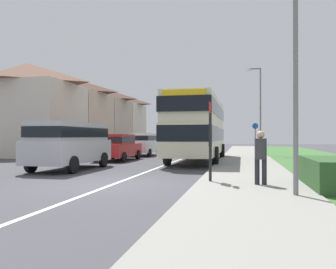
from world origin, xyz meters
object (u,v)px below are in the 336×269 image
(pedestrian_at_stop, at_px, (261,155))
(street_lamp_near, at_px, (291,6))
(parked_car_red, at_px, (117,146))
(double_decker_bus, at_px, (198,126))
(parked_van_silver, at_px, (70,142))
(cycle_route_sign, at_px, (255,138))
(parked_car_white, at_px, (143,144))
(street_lamp_mid, at_px, (259,105))
(bus_stop_sign, at_px, (210,135))

(pedestrian_at_stop, height_order, street_lamp_near, street_lamp_near)
(parked_car_red, height_order, street_lamp_near, street_lamp_near)
(double_decker_bus, xyz_separation_m, parked_van_silver, (-5.06, -6.06, -0.87))
(parked_van_silver, bearing_deg, cycle_route_sign, 55.13)
(parked_car_white, height_order, street_lamp_mid, street_lamp_mid)
(double_decker_bus, xyz_separation_m, street_lamp_mid, (3.86, 6.78, 1.79))
(double_decker_bus, relative_size, cycle_route_sign, 4.07)
(bus_stop_sign, distance_m, cycle_route_sign, 16.02)
(cycle_route_sign, bearing_deg, street_lamp_near, -89.47)
(parked_van_silver, relative_size, pedestrian_at_stop, 2.97)
(parked_van_silver, height_order, pedestrian_at_stop, parked_van_silver)
(double_decker_bus, height_order, street_lamp_mid, street_lamp_mid)
(pedestrian_at_stop, height_order, street_lamp_mid, street_lamp_mid)
(cycle_route_sign, xyz_separation_m, street_lamp_near, (0.16, -17.95, 3.20))
(street_lamp_near, bearing_deg, bus_stop_sign, 135.81)
(double_decker_bus, height_order, parked_car_white, double_decker_bus)
(bus_stop_sign, xyz_separation_m, street_lamp_near, (2.11, -2.05, 3.09))
(pedestrian_at_stop, relative_size, street_lamp_near, 0.21)
(street_lamp_near, bearing_deg, pedestrian_at_stop, 111.22)
(double_decker_bus, height_order, street_lamp_near, street_lamp_near)
(pedestrian_at_stop, xyz_separation_m, bus_stop_sign, (-1.49, 0.44, 0.56))
(double_decker_bus, bearing_deg, street_lamp_mid, 60.36)
(double_decker_bus, xyz_separation_m, cycle_route_sign, (3.56, 6.31, -0.71))
(pedestrian_at_stop, relative_size, cycle_route_sign, 0.66)
(double_decker_bus, height_order, pedestrian_at_stop, double_decker_bus)
(bus_stop_sign, bearing_deg, parked_car_white, 113.90)
(parked_car_white, bearing_deg, parked_van_silver, -90.50)
(parked_van_silver, distance_m, parked_car_red, 5.93)
(parked_van_silver, distance_m, street_lamp_mid, 15.85)
(street_lamp_mid, bearing_deg, pedestrian_at_stop, -92.57)
(parked_van_silver, bearing_deg, double_decker_bus, 50.13)
(double_decker_bus, distance_m, parked_car_white, 7.32)
(cycle_route_sign, distance_m, street_lamp_mid, 2.56)
(parked_car_white, xyz_separation_m, street_lamp_mid, (8.82, 1.53, 2.98))
(parked_car_white, bearing_deg, double_decker_bus, -46.60)
(cycle_route_sign, height_order, street_lamp_near, street_lamp_near)
(parked_car_red, height_order, parked_car_white, parked_car_white)
(double_decker_bus, distance_m, street_lamp_near, 12.47)
(parked_car_white, distance_m, cycle_route_sign, 8.60)
(parked_car_white, distance_m, bus_stop_sign, 16.24)
(street_lamp_near, relative_size, street_lamp_mid, 1.20)
(bus_stop_sign, bearing_deg, parked_van_silver, 152.12)
(parked_car_white, xyz_separation_m, bus_stop_sign, (6.57, -14.83, 0.59))
(parked_van_silver, height_order, bus_stop_sign, bus_stop_sign)
(pedestrian_at_stop, bearing_deg, street_lamp_near, -68.78)
(bus_stop_sign, height_order, street_lamp_mid, street_lamp_mid)
(double_decker_bus, height_order, parked_car_red, double_decker_bus)
(double_decker_bus, relative_size, parked_van_silver, 2.07)
(parked_van_silver, relative_size, cycle_route_sign, 1.97)
(parked_car_red, distance_m, bus_stop_sign, 11.58)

